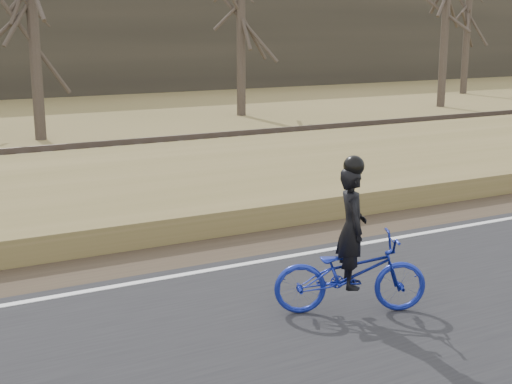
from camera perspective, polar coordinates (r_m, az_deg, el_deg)
name	(u,v)px	position (r m, az deg, el deg)	size (l,w,h in m)	color
ground	(397,246)	(12.30, 11.19, -4.25)	(120.00, 120.00, 0.00)	olive
road	(512,292)	(10.58, 19.77, -7.54)	(120.00, 6.00, 0.06)	black
edge_line	(389,239)	(12.43, 10.63, -3.72)	(120.00, 0.12, 0.01)	silver
shoulder	(355,227)	(13.20, 7.93, -2.81)	(120.00, 1.60, 0.04)	#473A2B
embankment	(275,185)	(15.60, 1.53, 0.57)	(120.00, 5.00, 0.44)	olive
ballast	(205,157)	(18.93, -4.12, 2.82)	(120.00, 3.00, 0.45)	slate
railroad	(205,146)	(18.88, -4.14, 3.73)	(120.00, 2.40, 0.29)	black
treeline_backdrop	(33,37)	(39.77, -17.41, 11.75)	(120.00, 4.00, 6.00)	#383328
cyclist	(351,264)	(9.12, 7.59, -5.73)	(2.05, 1.40, 2.03)	navy
bare_tree_near_left	(34,37)	(23.94, -17.34, 11.76)	(0.36, 0.36, 6.52)	#473D34
bare_tree_center	(241,17)	(29.23, -1.21, 13.83)	(0.36, 0.36, 7.86)	#473D34
bare_tree_right	(446,19)	(33.48, 14.93, 13.20)	(0.36, 0.36, 7.71)	#473D34
bare_tree_far_right	(467,27)	(40.27, 16.56, 12.57)	(0.36, 0.36, 7.06)	#473D34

